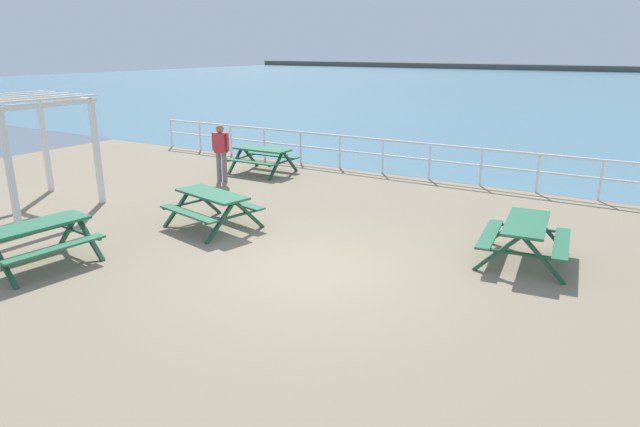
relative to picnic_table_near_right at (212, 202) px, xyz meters
name	(u,v)px	position (x,y,z in m)	size (l,w,h in m)	color
ground_plane	(313,275)	(3.14, -0.90, -0.68)	(30.00, 24.00, 0.20)	gray
sea_band	(605,88)	(3.14, 51.85, -0.58)	(142.00, 90.00, 0.01)	teal
distant_shoreline	(632,72)	(3.14, 94.85, -0.58)	(142.00, 6.00, 1.80)	#4C4C47
seaward_railing	(455,158)	(3.14, 6.85, 0.15)	(23.07, 0.07, 1.08)	white
picnic_table_near_right	(212,202)	(0.00, 0.00, 0.00)	(2.07, 1.85, 0.80)	#286B47
picnic_table_mid_centre	(526,232)	(6.25, 1.45, 0.00)	(1.72, 1.96, 0.80)	#286B47
picnic_table_far_left	(262,154)	(-2.40, 4.95, 0.00)	(1.82, 1.57, 0.80)	#286B47
picnic_table_corner	(36,234)	(-1.22, -3.29, 0.00)	(1.70, 1.94, 0.80)	#286B47
visitor	(221,149)	(-2.73, 3.42, 0.36)	(0.51, 0.30, 1.66)	slate
lattice_pergola	(24,126)	(-4.92, -1.03, 1.41)	(2.47, 2.59, 2.70)	white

